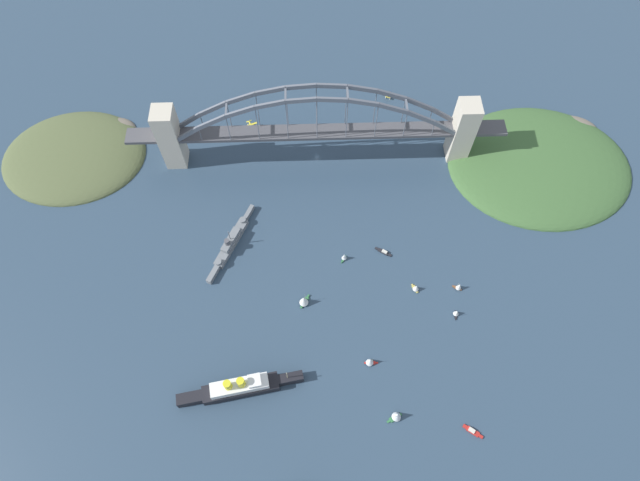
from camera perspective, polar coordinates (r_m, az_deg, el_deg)
ground_plane at (r=417.77m, az=-0.33°, el=9.09°), size 1400.00×1400.00×0.00m
harbor_arch_bridge at (r=394.87m, az=-0.35°, el=11.75°), size 281.16×17.20×71.26m
headland_west_shore at (r=448.16m, az=22.88°, el=7.69°), size 142.23×119.87×19.96m
headland_east_shore at (r=460.92m, az=-25.00°, el=8.40°), size 112.03×94.23×17.54m
ocean_liner at (r=334.81m, az=-8.74°, el=-15.55°), size 77.80×19.52×20.53m
naval_cruiser at (r=376.48m, az=-9.69°, el=-0.24°), size 31.18×62.61×17.91m
seaplane_taxiing_near_bridge at (r=439.73m, az=-7.57°, el=12.37°), size 11.31×8.54×5.00m
seaplane_second_in_formation at (r=462.89m, az=7.53°, el=15.47°), size 10.12×8.31×4.87m
small_boat_0 at (r=361.50m, az=10.42°, el=-5.09°), size 5.32×6.93×7.02m
small_boat_1 at (r=366.03m, az=2.66°, el=-1.77°), size 4.95×6.08×7.33m
small_boat_2 at (r=367.78m, az=14.91°, el=-4.86°), size 6.30×4.97×7.92m
small_boat_3 at (r=332.36m, az=8.38°, el=-18.38°), size 9.82×7.56×10.02m
small_boat_4 at (r=373.12m, az=6.95°, el=-1.23°), size 11.65×8.01×2.41m
small_boat_5 at (r=360.42m, az=14.65°, el=-7.63°), size 4.01×6.64×6.51m
small_boat_6 at (r=339.00m, az=5.48°, el=-12.97°), size 8.76×4.88×8.40m
small_boat_7 at (r=350.06m, az=-1.78°, el=-6.52°), size 8.26×10.28×11.08m
small_boat_8 at (r=343.86m, az=16.29°, el=-19.32°), size 11.45×8.81×2.00m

